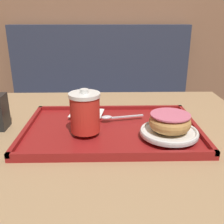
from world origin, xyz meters
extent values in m
cube|color=#33384C|center=(-0.04, 0.84, 0.23)|extent=(1.16, 0.44, 0.45)
cube|color=#33384C|center=(-0.04, 1.02, 0.73)|extent=(1.16, 0.08, 0.55)
cube|color=tan|center=(0.00, 0.00, 0.71)|extent=(0.98, 0.85, 0.03)
cube|color=maroon|center=(0.01, -0.01, 0.73)|extent=(0.52, 0.35, 0.01)
cube|color=maroon|center=(0.01, -0.17, 0.74)|extent=(0.52, 0.01, 0.01)
cube|color=maroon|center=(0.01, 0.16, 0.74)|extent=(0.52, 0.01, 0.01)
cube|color=maroon|center=(-0.24, -0.01, 0.74)|extent=(0.01, 0.35, 0.01)
cube|color=maroon|center=(0.27, -0.01, 0.74)|extent=(0.01, 0.35, 0.01)
cube|color=white|center=(-0.07, 0.09, 0.75)|extent=(0.12, 0.10, 0.00)
cylinder|color=red|center=(-0.06, -0.05, 0.80)|extent=(0.08, 0.08, 0.10)
cylinder|color=white|center=(-0.06, -0.05, 0.85)|extent=(0.09, 0.09, 0.01)
cylinder|color=white|center=(-0.06, -0.05, 0.87)|extent=(0.02, 0.02, 0.01)
cylinder|color=white|center=(0.17, -0.08, 0.75)|extent=(0.16, 0.16, 0.01)
torus|color=white|center=(0.17, -0.08, 0.76)|extent=(0.16, 0.16, 0.01)
torus|color=tan|center=(0.17, -0.08, 0.78)|extent=(0.11, 0.11, 0.04)
cylinder|color=#DB6684|center=(0.17, -0.08, 0.81)|extent=(0.11, 0.11, 0.00)
ellipsoid|color=silver|center=(0.00, 0.04, 0.75)|extent=(0.04, 0.03, 0.01)
cube|color=silver|center=(0.07, 0.05, 0.75)|extent=(0.11, 0.03, 0.00)
camera|label=1|loc=(0.00, -0.73, 1.06)|focal=42.00mm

